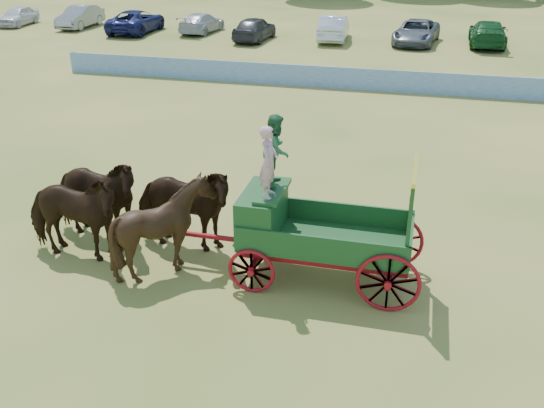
{
  "coord_description": "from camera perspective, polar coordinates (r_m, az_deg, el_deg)",
  "views": [
    {
      "loc": [
        4.45,
        -11.13,
        7.74
      ],
      "look_at": [
        1.2,
        1.88,
        1.3
      ],
      "focal_mm": 40.0,
      "sensor_mm": 36.0,
      "label": 1
    }
  ],
  "objects": [
    {
      "name": "sponsor_banner",
      "position": [
        30.5,
        3.41,
        11.93
      ],
      "size": [
        26.0,
        0.08,
        1.05
      ],
      "primitive_type": "cube",
      "color": "#1B5794",
      "rests_on": "ground"
    },
    {
      "name": "horse_wheel_left",
      "position": [
        14.29,
        -10.07,
        -2.19
      ],
      "size": [
        2.21,
        1.99,
        2.32
      ],
      "primitive_type": "imported",
      "rotation": [
        0.0,
        0.0,
        1.63
      ],
      "color": "black",
      "rests_on": "ground"
    },
    {
      "name": "parked_cars",
      "position": [
        43.64,
        -1.5,
        16.45
      ],
      "size": [
        36.45,
        6.99,
        1.65
      ],
      "color": "silver",
      "rests_on": "ground"
    },
    {
      "name": "horse_wheel_right",
      "position": [
        15.18,
        -8.45,
        -0.32
      ],
      "size": [
        2.8,
        1.36,
        2.32
      ],
      "primitive_type": "imported",
      "rotation": [
        0.0,
        0.0,
        1.53
      ],
      "color": "black",
      "rests_on": "ground"
    },
    {
      "name": "horse_lead_left",
      "position": [
        15.36,
        -18.31,
        -1.1
      ],
      "size": [
        2.76,
        1.28,
        2.32
      ],
      "primitive_type": "imported",
      "rotation": [
        0.0,
        0.0,
        1.56
      ],
      "color": "black",
      "rests_on": "ground"
    },
    {
      "name": "horse_lead_right",
      "position": [
        16.2,
        -16.35,
        0.59
      ],
      "size": [
        2.83,
        1.44,
        2.32
      ],
      "primitive_type": "imported",
      "rotation": [
        0.0,
        0.0,
        1.5
      ],
      "color": "black",
      "rests_on": "ground"
    },
    {
      "name": "ground",
      "position": [
        14.27,
        -6.58,
        -7.39
      ],
      "size": [
        160.0,
        160.0,
        0.0
      ],
      "primitive_type": "plane",
      "color": "tan",
      "rests_on": "ground"
    },
    {
      "name": "farm_dray",
      "position": [
        13.7,
        2.09,
        -0.57
      ],
      "size": [
        6.0,
        2.0,
        3.79
      ],
      "color": "#A61015",
      "rests_on": "ground"
    }
  ]
}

